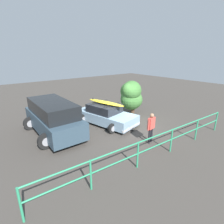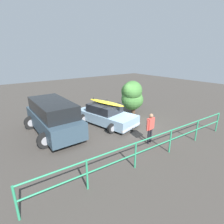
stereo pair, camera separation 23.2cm
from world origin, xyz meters
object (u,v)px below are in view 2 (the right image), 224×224
sedan_car (106,114)px  suv_car (53,117)px  bush_near_left (132,96)px  person_bystander (150,126)px

sedan_car → suv_car: suv_car is taller
sedan_car → bush_near_left: bearing=-170.4°
sedan_car → bush_near_left: bush_near_left is taller
suv_car → sedan_car: bearing=169.2°
suv_car → bush_near_left: bearing=178.5°
bush_near_left → person_bystander: bearing=58.4°
sedan_car → suv_car: (3.18, -0.61, 0.36)m
sedan_car → person_bystander: bearing=94.4°
person_bystander → bush_near_left: bush_near_left is taller
suv_car → bush_near_left: size_ratio=1.95×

